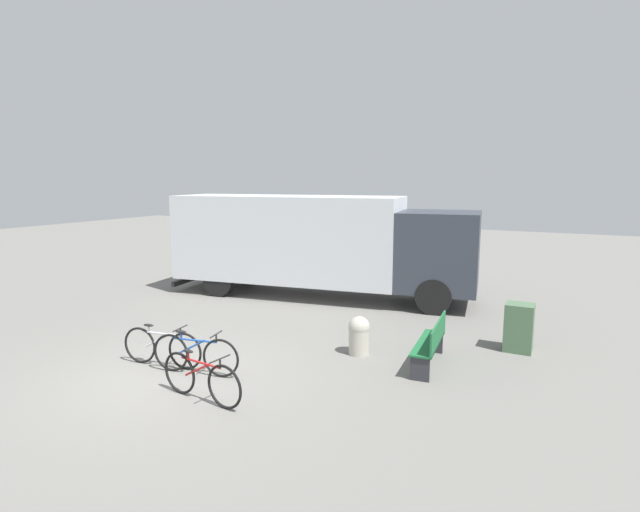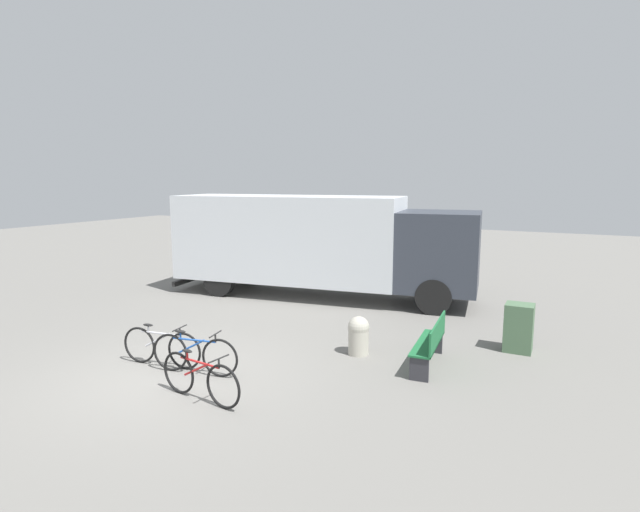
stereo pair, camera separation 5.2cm
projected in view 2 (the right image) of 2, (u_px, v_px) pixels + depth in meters
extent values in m
plane|color=slate|center=(170.00, 377.00, 9.05)|extent=(60.00, 60.00, 0.00)
cube|color=silver|center=(288.00, 238.00, 15.29)|extent=(7.13, 3.13, 2.56)
cube|color=#333842|center=(439.00, 251.00, 13.85)|extent=(2.43, 2.39, 2.18)
cube|color=black|center=(192.00, 278.00, 16.65)|extent=(0.39, 2.09, 0.16)
cylinder|color=black|center=(441.00, 283.00, 14.90)|extent=(0.99, 0.41, 0.96)
cylinder|color=black|center=(434.00, 297.00, 13.14)|extent=(0.99, 0.41, 0.96)
cylinder|color=black|center=(248.00, 270.00, 16.97)|extent=(0.99, 0.41, 0.96)
cylinder|color=black|center=(219.00, 281.00, 15.22)|extent=(0.99, 0.41, 0.96)
cube|color=#1E6638|center=(427.00, 343.00, 9.51)|extent=(0.54, 1.71, 0.04)
cube|color=#1E6638|center=(438.00, 333.00, 9.40)|extent=(0.18, 1.68, 0.47)
cube|color=#2D2D33|center=(419.00, 369.00, 8.82)|extent=(0.34, 0.08, 0.43)
cube|color=#2D2D33|center=(434.00, 343.00, 10.26)|extent=(0.34, 0.08, 0.43)
torus|color=black|center=(139.00, 345.00, 9.69)|extent=(0.72, 0.14, 0.72)
torus|color=black|center=(184.00, 351.00, 9.35)|extent=(0.72, 0.14, 0.72)
cylinder|color=silver|center=(161.00, 333.00, 9.47)|extent=(0.87, 0.15, 0.04)
cylinder|color=silver|center=(158.00, 340.00, 9.52)|extent=(0.58, 0.11, 0.34)
cylinder|color=silver|center=(148.00, 329.00, 9.56)|extent=(0.03, 0.03, 0.12)
ellipsoid|color=black|center=(148.00, 325.00, 9.55)|extent=(0.23, 0.12, 0.05)
cylinder|color=black|center=(180.00, 332.00, 9.32)|extent=(0.03, 0.03, 0.15)
cylinder|color=black|center=(180.00, 328.00, 9.31)|extent=(0.08, 0.44, 0.02)
torus|color=black|center=(170.00, 352.00, 9.27)|extent=(0.71, 0.17, 0.72)
torus|color=black|center=(220.00, 358.00, 8.98)|extent=(0.71, 0.17, 0.72)
cylinder|color=#1E4C9E|center=(194.00, 340.00, 9.08)|extent=(0.86, 0.19, 0.04)
cylinder|color=#1E4C9E|center=(191.00, 347.00, 9.13)|extent=(0.58, 0.14, 0.34)
cylinder|color=#1E4C9E|center=(180.00, 336.00, 9.15)|extent=(0.03, 0.03, 0.12)
ellipsoid|color=black|center=(180.00, 331.00, 9.14)|extent=(0.23, 0.13, 0.05)
cylinder|color=black|center=(215.00, 338.00, 8.95)|extent=(0.03, 0.03, 0.15)
cylinder|color=black|center=(215.00, 334.00, 8.94)|extent=(0.10, 0.44, 0.02)
torus|color=black|center=(179.00, 373.00, 8.30)|extent=(0.72, 0.13, 0.72)
torus|color=black|center=(223.00, 387.00, 7.74)|extent=(0.72, 0.13, 0.72)
cylinder|color=red|center=(199.00, 362.00, 7.98)|extent=(0.87, 0.14, 0.04)
cylinder|color=red|center=(196.00, 369.00, 8.04)|extent=(0.58, 0.10, 0.34)
cylinder|color=red|center=(187.00, 355.00, 8.12)|extent=(0.03, 0.03, 0.12)
ellipsoid|color=black|center=(187.00, 351.00, 8.11)|extent=(0.23, 0.12, 0.05)
cylinder|color=black|center=(219.00, 363.00, 7.73)|extent=(0.03, 0.03, 0.15)
cylinder|color=black|center=(219.00, 359.00, 7.72)|extent=(0.08, 0.44, 0.02)
cylinder|color=#B2AD9E|center=(358.00, 341.00, 10.17)|extent=(0.42, 0.42, 0.57)
sphere|color=#B2AD9E|center=(359.00, 327.00, 10.13)|extent=(0.44, 0.44, 0.44)
cube|color=#4C6B4C|center=(519.00, 328.00, 10.32)|extent=(0.56, 0.49, 1.01)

